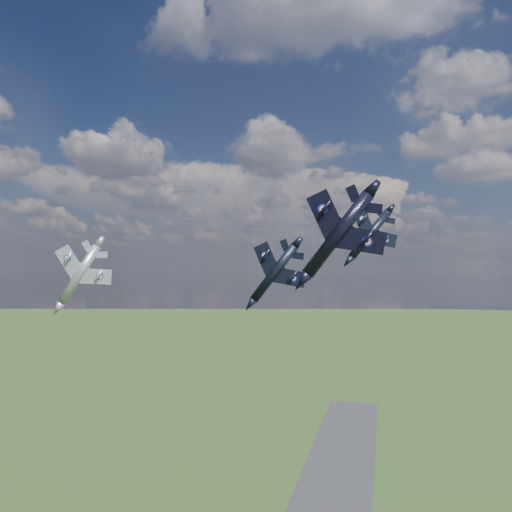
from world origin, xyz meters
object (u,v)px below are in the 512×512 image
(jet_lead_navy, at_px, (274,273))
(jet_high_navy, at_px, (370,235))
(jet_left_silver, at_px, (79,274))
(jet_right_navy, at_px, (338,235))

(jet_lead_navy, distance_m, jet_high_navy, 16.94)
(jet_high_navy, height_order, jet_left_silver, jet_high_navy)
(jet_lead_navy, height_order, jet_right_navy, jet_right_navy)
(jet_right_navy, relative_size, jet_high_navy, 1.06)
(jet_right_navy, height_order, jet_high_navy, jet_high_navy)
(jet_right_navy, height_order, jet_left_silver, jet_right_navy)
(jet_right_navy, distance_m, jet_left_silver, 49.57)
(jet_left_silver, bearing_deg, jet_high_navy, -11.81)
(jet_left_silver, bearing_deg, jet_lead_navy, -19.66)
(jet_lead_navy, distance_m, jet_right_navy, 26.44)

